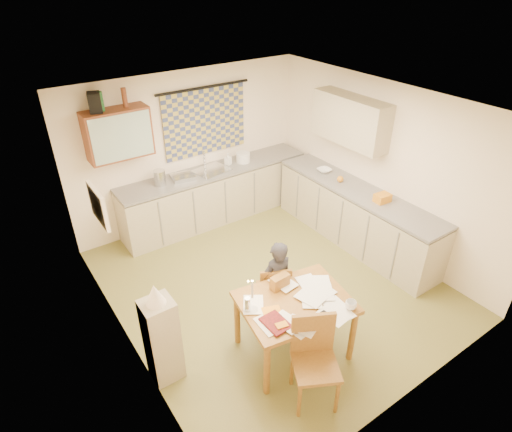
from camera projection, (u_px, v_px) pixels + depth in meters
floor at (271, 283)px, 6.00m from camera, size 4.00×4.50×0.02m
ceiling at (275, 106)px, 4.69m from camera, size 4.00×4.50×0.02m
wall_back at (189, 149)px, 6.93m from camera, size 4.00×0.02×2.50m
wall_front at (426, 310)px, 3.76m from camera, size 4.00×0.02×2.50m
wall_left at (115, 261)px, 4.37m from camera, size 0.02×4.50×2.50m
wall_right at (381, 167)px, 6.33m from camera, size 0.02×4.50×2.50m
window_blind at (205, 122)px, 6.85m from camera, size 1.45×0.03×1.05m
curtain_rod at (204, 88)px, 6.55m from camera, size 1.60×0.04×0.04m
wall_cabinet at (118, 134)px, 5.96m from camera, size 0.90×0.34×0.70m
wall_cabinet_glass at (122, 137)px, 5.84m from camera, size 0.84×0.02×0.64m
upper_cabinet_right at (350, 120)px, 6.32m from camera, size 0.34×1.30×0.70m
framed_print at (98, 206)px, 4.43m from camera, size 0.04×0.50×0.40m
print_canvas at (100, 205)px, 4.45m from camera, size 0.01×0.42×0.32m
counter_back at (216, 195)px, 7.27m from camera, size 3.30×0.62×0.92m
counter_right at (355, 216)px, 6.66m from camera, size 0.62×2.95×0.92m
stove at (403, 245)px, 6.02m from camera, size 0.57×0.57×0.89m
sink at (212, 173)px, 7.02m from camera, size 0.62×0.54×0.10m
tap at (204, 159)px, 7.04m from camera, size 0.04×0.04×0.28m
dish_rack at (183, 177)px, 6.73m from camera, size 0.39×0.35×0.06m
kettle at (160, 178)px, 6.49m from camera, size 0.24×0.24×0.24m
mixing_bowl at (243, 157)px, 7.26m from camera, size 0.30×0.30×0.16m
soap_bottle at (228, 159)px, 7.15m from camera, size 0.16×0.16×0.20m
bowl at (324, 170)px, 6.94m from camera, size 0.25×0.25×0.05m
orange_bag at (382, 198)px, 6.07m from camera, size 0.23×0.18×0.12m
fruit_orange at (340, 179)px, 6.61m from camera, size 0.10×0.10×0.10m
speaker at (95, 102)px, 5.60m from camera, size 0.21×0.24×0.26m
bottle_green at (101, 101)px, 5.64m from camera, size 0.08×0.08×0.26m
bottle_brown at (124, 98)px, 5.80m from camera, size 0.09×0.09×0.26m
dining_table at (294, 326)px, 4.78m from camera, size 1.30×1.07×0.75m
chair_far at (273, 300)px, 5.32m from camera, size 0.50×0.50×0.83m
chair_near at (314, 376)px, 4.30m from camera, size 0.59×0.59×0.97m
person at (276, 283)px, 5.10m from camera, size 0.45×0.32×1.16m
shelf_stand at (162, 340)px, 4.42m from camera, size 0.32×0.30×1.04m
lampshade at (155, 294)px, 4.09m from camera, size 0.20×0.20×0.22m
letter_rack at (280, 282)px, 4.73m from camera, size 0.23×0.11×0.16m
mug at (351, 305)px, 4.46m from camera, size 0.15×0.15×0.09m
magazine at (267, 328)px, 4.23m from camera, size 0.23×0.31×0.03m
book at (264, 317)px, 4.37m from camera, size 0.38×0.40×0.02m
orange_box at (282, 326)px, 4.25m from camera, size 0.13×0.10×0.04m
eyeglasses at (321, 314)px, 4.40m from camera, size 0.13×0.05×0.02m
candle_holder at (247, 305)px, 4.41m from camera, size 0.07×0.07×0.18m
candle at (252, 289)px, 4.31m from camera, size 0.03×0.03×0.22m
candle_flame at (248, 282)px, 4.23m from camera, size 0.02×0.02×0.02m
papers at (306, 303)px, 4.54m from camera, size 1.16×1.01×0.02m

